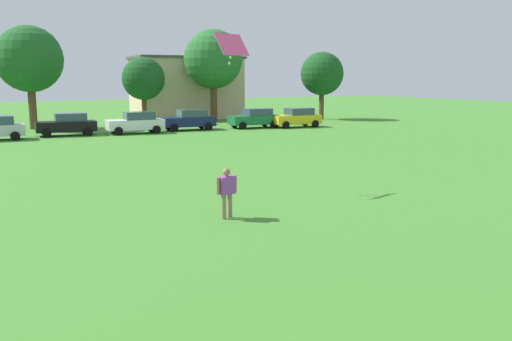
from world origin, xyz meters
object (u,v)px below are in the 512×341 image
object	(u,v)px
kite	(232,46)
parked_car_black_1	(67,124)
adult_bystander	(227,189)
tree_left	(29,59)
parked_car_yellow_5	(297,117)
tree_right	(213,59)
tree_center	(143,79)
parked_car_navy_3	(189,120)
parked_car_white_2	(136,122)
tree_far_right	(322,74)
parked_car_green_4	(255,118)

from	to	relation	value
kite	parked_car_black_1	bearing A→B (deg)	98.41
adult_bystander	tree_left	world-z (taller)	tree_left
adult_bystander	parked_car_yellow_5	xyz separation A→B (m)	(17.40, 26.65, -0.08)
parked_car_black_1	tree_right	world-z (taller)	tree_right
tree_center	parked_car_yellow_5	bearing A→B (deg)	-39.66
parked_car_black_1	parked_car_navy_3	xyz separation A→B (m)	(9.69, 0.34, 0.00)
parked_car_white_2	parked_car_yellow_5	xyz separation A→B (m)	(14.04, -0.53, 0.00)
tree_left	adult_bystander	bearing A→B (deg)	-83.89
adult_bystander	tree_center	world-z (taller)	tree_center
kite	tree_right	distance (m)	33.95
tree_right	tree_far_right	world-z (taller)	tree_right
parked_car_black_1	parked_car_white_2	bearing A→B (deg)	173.42
tree_right	parked_car_black_1	bearing A→B (deg)	-151.21
parked_car_navy_3	tree_center	xyz separation A→B (m)	(-1.84, 7.87, 3.35)
parked_car_green_4	tree_center	xyz separation A→B (m)	(-7.65, 8.36, 3.35)
parked_car_yellow_5	tree_left	world-z (taller)	tree_left
parked_car_navy_3	tree_far_right	distance (m)	17.83
adult_bystander	kite	size ratio (longest dim) A/B	1.11
tree_right	tree_left	bearing A→B (deg)	-175.51
tree_center	tree_far_right	xyz separation A→B (m)	(18.27, -2.11, 0.50)
parked_car_black_1	parked_car_green_4	bearing A→B (deg)	179.43
parked_car_yellow_5	parked_car_navy_3	bearing A→B (deg)	-8.78
parked_car_black_1	parked_car_navy_3	size ratio (longest dim) A/B	1.00
tree_far_right	tree_center	bearing A→B (deg)	173.42
parked_car_white_2	parked_car_green_4	distance (m)	10.45
adult_bystander	tree_right	world-z (taller)	tree_right
adult_bystander	tree_left	xyz separation A→B (m)	(-3.70, 34.60, 4.88)
parked_car_green_4	tree_center	bearing A→B (deg)	-47.55
kite	parked_car_navy_3	bearing A→B (deg)	75.71
parked_car_green_4	tree_center	world-z (taller)	tree_center
parked_car_navy_3	parked_car_yellow_5	xyz separation A→B (m)	(9.41, -1.45, 0.00)
parked_car_white_2	parked_car_yellow_5	size ratio (longest dim) A/B	1.00
adult_bystander	parked_car_yellow_5	distance (m)	31.83
adult_bystander	parked_car_white_2	bearing A→B (deg)	69.49
tree_center	tree_right	size ratio (longest dim) A/B	0.69
tree_left	tree_far_right	size ratio (longest dim) A/B	1.24
parked_car_yellow_5	tree_right	world-z (taller)	tree_right
kite	tree_far_right	bearing A→B (deg)	52.98
parked_car_yellow_5	parked_car_black_1	bearing A→B (deg)	-3.35
parked_car_black_1	tree_center	bearing A→B (deg)	-133.72
parked_car_yellow_5	tree_left	distance (m)	23.08
kite	tree_far_right	world-z (taller)	tree_far_right
adult_bystander	parked_car_yellow_5	bearing A→B (deg)	43.40
parked_car_yellow_5	tree_right	size ratio (longest dim) A/B	0.48
parked_car_black_1	tree_center	xyz separation A→B (m)	(7.85, 8.21, 3.35)
adult_bystander	parked_car_yellow_5	world-z (taller)	parked_car_yellow_5
tree_far_right	parked_car_white_2	bearing A→B (deg)	-162.39
parked_car_black_1	tree_left	distance (m)	8.67
adult_bystander	parked_car_black_1	bearing A→B (deg)	80.04
adult_bystander	tree_far_right	world-z (taller)	tree_far_right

